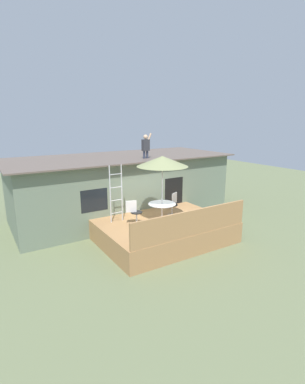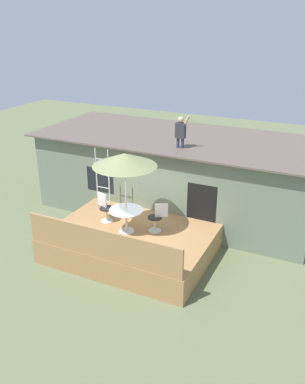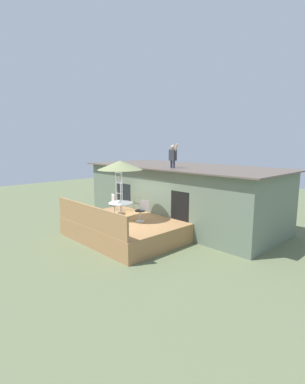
% 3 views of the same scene
% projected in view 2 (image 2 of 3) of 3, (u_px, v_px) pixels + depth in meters
% --- Properties ---
extents(ground_plane, '(40.00, 40.00, 0.00)m').
position_uv_depth(ground_plane, '(133.00, 252.00, 13.01)').
color(ground_plane, '#66704C').
extents(house, '(10.50, 4.50, 2.93)m').
position_uv_depth(house, '(177.00, 174.00, 15.41)').
color(house, slate).
rests_on(house, ground).
extents(deck, '(4.88, 3.67, 0.80)m').
position_uv_depth(deck, '(133.00, 242.00, 12.85)').
color(deck, '#A87A4C').
rests_on(deck, ground).
extents(deck_railing, '(4.78, 0.08, 0.90)m').
position_uv_depth(deck_railing, '(101.00, 244.00, 11.04)').
color(deck_railing, '#A87A4C').
rests_on(deck_railing, deck).
extents(patio_table, '(1.04, 1.04, 0.74)m').
position_uv_depth(patio_table, '(126.00, 214.00, 12.41)').
color(patio_table, silver).
rests_on(patio_table, deck).
extents(patio_umbrella, '(1.90, 1.90, 2.54)m').
position_uv_depth(patio_umbrella, '(125.00, 160.00, 11.72)').
color(patio_umbrella, silver).
rests_on(patio_umbrella, deck).
extents(step_ladder, '(0.52, 0.04, 2.20)m').
position_uv_depth(step_ladder, '(103.00, 181.00, 13.60)').
color(step_ladder, silver).
rests_on(step_ladder, deck).
extents(person_figure, '(0.47, 0.20, 1.11)m').
position_uv_depth(person_figure, '(181.00, 130.00, 13.28)').
color(person_figure, '#33384C').
rests_on(person_figure, house).
extents(patio_chair_left, '(0.60, 0.44, 0.92)m').
position_uv_depth(patio_chair_left, '(105.00, 208.00, 13.15)').
color(patio_chair_left, silver).
rests_on(patio_chair_left, deck).
extents(patio_chair_right, '(0.58, 0.44, 0.92)m').
position_uv_depth(patio_chair_right, '(157.00, 218.00, 12.50)').
color(patio_chair_right, silver).
rests_on(patio_chair_right, deck).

